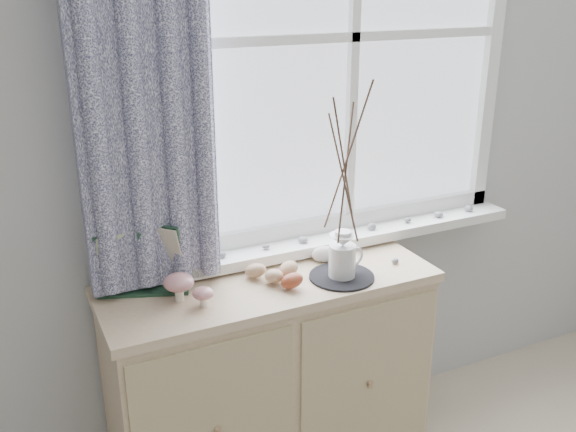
% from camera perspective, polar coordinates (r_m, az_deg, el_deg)
% --- Properties ---
extents(sideboard, '(1.20, 0.45, 0.85)m').
position_cam_1_polar(sideboard, '(2.50, -1.53, -14.47)').
color(sideboard, beige).
rests_on(sideboard, ground).
extents(botanical_book, '(0.37, 0.24, 0.24)m').
position_cam_1_polar(botanical_book, '(2.18, -12.67, -3.99)').
color(botanical_book, '#1D3E29').
rests_on(botanical_book, sideboard).
extents(toadstool_cluster, '(0.15, 0.16, 0.10)m').
position_cam_1_polar(toadstool_cluster, '(2.14, -9.16, -6.15)').
color(toadstool_cluster, white).
rests_on(toadstool_cluster, sideboard).
extents(wooden_eggs, '(0.17, 0.18, 0.08)m').
position_cam_1_polar(wooden_eggs, '(2.25, -0.96, -5.17)').
color(wooden_eggs, tan).
rests_on(wooden_eggs, sideboard).
extents(songbird_figurine, '(0.14, 0.09, 0.07)m').
position_cam_1_polar(songbird_figurine, '(2.41, 3.26, -3.32)').
color(songbird_figurine, beige).
rests_on(songbird_figurine, sideboard).
extents(crocheted_doily, '(0.23, 0.23, 0.01)m').
position_cam_1_polar(crocheted_doily, '(2.31, 4.79, -5.39)').
color(crocheted_doily, black).
rests_on(crocheted_doily, sideboard).
extents(twig_pitcher, '(0.30, 0.30, 0.72)m').
position_cam_1_polar(twig_pitcher, '(2.16, 5.12, 4.48)').
color(twig_pitcher, silver).
rests_on(twig_pitcher, crocheted_doily).
extents(sideboard_pebbles, '(0.33, 0.23, 0.02)m').
position_cam_1_polar(sideboard_pebbles, '(2.41, 5.04, -4.09)').
color(sideboard_pebbles, gray).
rests_on(sideboard_pebbles, sideboard).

